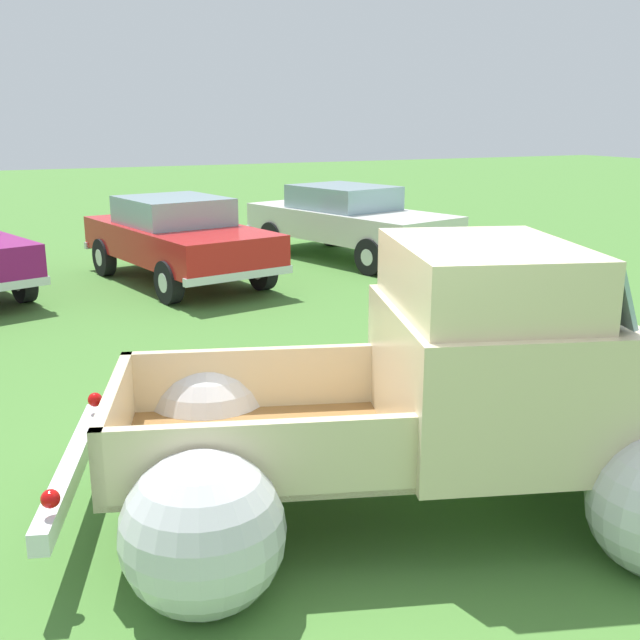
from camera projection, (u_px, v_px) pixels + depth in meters
name	position (u px, v px, depth m)	size (l,w,h in m)	color
ground_plane	(398.00, 509.00, 5.50)	(80.00, 80.00, 0.00)	#477A33
vintage_pickup_truck	(455.00, 408.00, 5.35)	(4.99, 3.79, 1.96)	black
show_car_1	(178.00, 237.00, 12.88)	(2.58, 4.41, 1.43)	black
show_car_2	(348.00, 219.00, 15.03)	(2.92, 4.83, 1.43)	black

